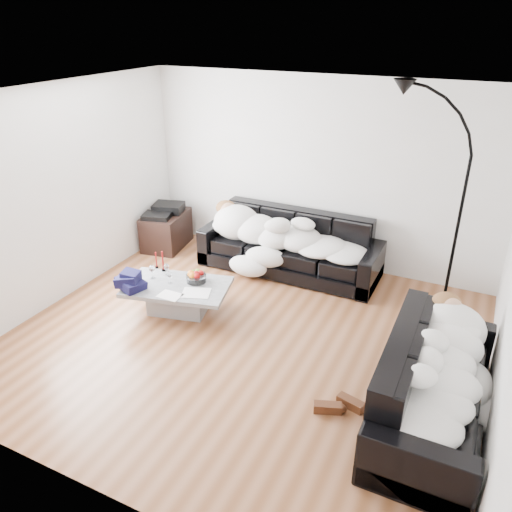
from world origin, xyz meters
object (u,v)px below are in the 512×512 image
at_px(sofa_right, 435,382).
at_px(sleeper_right, 440,362).
at_px(sleeper_back, 288,230).
at_px(wine_glass_b, 152,272).
at_px(floor_lamp, 459,219).
at_px(wine_glass_c, 170,278).
at_px(candle_left, 156,260).
at_px(stereo, 165,210).
at_px(av_cabinet, 166,230).
at_px(wine_glass_a, 167,270).
at_px(coffee_table, 178,298).
at_px(shoes, 339,405).
at_px(candle_right, 163,261).
at_px(sofa_back, 289,244).
at_px(fruit_bowl, 196,276).

xyz_separation_m(sofa_right, sleeper_right, (0.00, 0.00, 0.22)).
height_order(sleeper_back, wine_glass_b, sleeper_back).
relative_size(sleeper_back, floor_lamp, 0.91).
height_order(sleeper_back, wine_glass_c, sleeper_back).
height_order(sleeper_back, candle_left, sleeper_back).
xyz_separation_m(stereo, floor_lamp, (4.12, 0.02, 0.56)).
bearing_deg(av_cabinet, wine_glass_a, -63.50).
distance_m(coffee_table, wine_glass_a, 0.39).
distance_m(av_cabinet, floor_lamp, 4.21).
bearing_deg(shoes, candle_right, 149.97).
bearing_deg(sofa_back, sleeper_right, -43.32).
distance_m(fruit_bowl, floor_lamp, 3.13).
bearing_deg(wine_glass_a, sofa_right, -11.85).
height_order(candle_right, av_cabinet, candle_right).
height_order(coffee_table, candle_left, candle_left).
bearing_deg(coffee_table, candle_right, 146.77).
relative_size(sofa_back, sofa_right, 1.25).
bearing_deg(stereo, candle_left, -75.31).
height_order(coffee_table, floor_lamp, floor_lamp).
xyz_separation_m(coffee_table, candle_right, (-0.36, 0.24, 0.31)).
relative_size(av_cabinet, floor_lamp, 0.34).
relative_size(sleeper_right, stereo, 3.89).
bearing_deg(floor_lamp, av_cabinet, -164.44).
relative_size(candle_left, av_cabinet, 0.27).
distance_m(sleeper_right, shoes, 0.99).
height_order(shoes, stereo, stereo).
bearing_deg(sofa_back, wine_glass_b, -126.68).
height_order(wine_glass_b, candle_left, candle_left).
bearing_deg(candle_right, wine_glass_b, -90.48).
bearing_deg(shoes, av_cabinet, 137.85).
bearing_deg(floor_lamp, fruit_bowl, -138.38).
distance_m(candle_left, floor_lamp, 3.67).
xyz_separation_m(sleeper_back, av_cabinet, (-2.02, -0.01, -0.36)).
bearing_deg(av_cabinet, wine_glass_b, -69.21).
relative_size(sofa_back, shoes, 5.71).
relative_size(wine_glass_b, floor_lamp, 0.07).
bearing_deg(coffee_table, sofa_right, -9.97).
bearing_deg(shoes, sleeper_back, 113.67).
relative_size(stereo, floor_lamp, 0.19).
distance_m(candle_right, av_cabinet, 1.55).
relative_size(wine_glass_a, wine_glass_b, 0.90).
relative_size(candle_left, stereo, 0.48).
xyz_separation_m(sleeper_right, wine_glass_a, (-3.29, 0.69, -0.19)).
xyz_separation_m(sleeper_right, candle_left, (-3.52, 0.80, -0.17)).
bearing_deg(av_cabinet, sofa_back, -7.24).
relative_size(sleeper_right, wine_glass_b, 9.84).
distance_m(sofa_back, sofa_right, 3.07).
bearing_deg(shoes, sleeper_right, 9.25).
bearing_deg(wine_glass_a, sleeper_back, 52.43).
bearing_deg(fruit_bowl, av_cabinet, 136.07).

